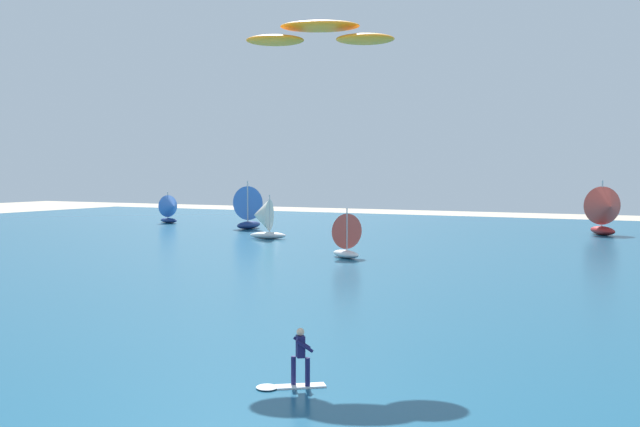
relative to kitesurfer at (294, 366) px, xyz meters
The scene contains 8 objects.
ocean 37.15m from the kitesurfer, 90.71° to the left, with size 160.00×90.00×0.10m, color navy.
kitesurfer is the anchor object (origin of this frame).
kite 13.43m from the kitesurfer, 112.56° to the left, with size 5.86×3.85×0.85m.
sailboat_anchored_offshore 60.85m from the kitesurfer, 123.65° to the left, with size 3.61×4.25×4.95m.
sailboat_trailing 48.22m from the kitesurfer, 122.76° to the left, with size 3.47×3.04×3.90m.
sailboat_mid_left 33.19m from the kitesurfer, 113.64° to the left, with size 3.11×2.84×3.46m.
sailboat_center_horizon 70.78m from the kitesurfer, 130.99° to the left, with size 3.18×2.82×3.57m.
sailboat_outermost 58.44m from the kitesurfer, 89.83° to the left, with size 4.18×4.58×5.09m.
Camera 1 is at (11.30, -4.67, 6.18)m, focal length 44.72 mm.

